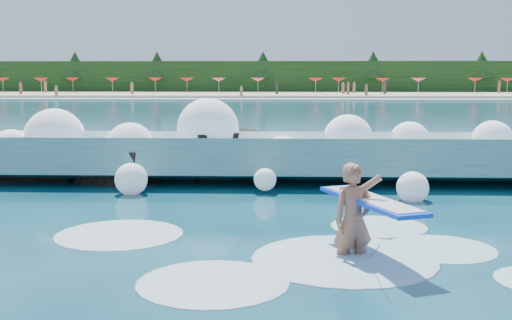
# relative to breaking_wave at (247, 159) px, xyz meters

# --- Properties ---
(ground) EXTENTS (200.00, 200.00, 0.00)m
(ground) POSITION_rel_breaking_wave_xyz_m (-1.05, -6.77, -0.60)
(ground) COLOR #082C41
(ground) RESTS_ON ground
(beach) EXTENTS (140.00, 20.00, 0.40)m
(beach) POSITION_rel_breaking_wave_xyz_m (-1.05, 71.23, -0.40)
(beach) COLOR tan
(beach) RESTS_ON ground
(wet_band) EXTENTS (140.00, 5.00, 0.08)m
(wet_band) POSITION_rel_breaking_wave_xyz_m (-1.05, 60.23, -0.56)
(wet_band) COLOR silver
(wet_band) RESTS_ON ground
(treeline) EXTENTS (140.00, 4.00, 5.00)m
(treeline) POSITION_rel_breaking_wave_xyz_m (-1.05, 81.23, 1.90)
(treeline) COLOR black
(treeline) RESTS_ON ground
(breaking_wave) EXTENTS (19.83, 3.02, 1.71)m
(breaking_wave) POSITION_rel_breaking_wave_xyz_m (0.00, 0.00, 0.00)
(breaking_wave) COLOR teal
(breaking_wave) RESTS_ON ground
(rock_cluster) EXTENTS (8.62, 3.66, 1.56)m
(rock_cluster) POSITION_rel_breaking_wave_xyz_m (-3.88, 0.29, -0.10)
(rock_cluster) COLOR black
(rock_cluster) RESTS_ON ground
(surfer_with_board) EXTENTS (1.51, 3.01, 1.89)m
(surfer_with_board) POSITION_rel_breaking_wave_xyz_m (2.22, -7.84, 0.10)
(surfer_with_board) COLOR #A0634B
(surfer_with_board) RESTS_ON ground
(wave_spray) EXTENTS (14.65, 4.54, 2.39)m
(wave_spray) POSITION_rel_breaking_wave_xyz_m (-1.13, -0.03, 0.52)
(wave_spray) COLOR white
(wave_spray) RESTS_ON ground
(surf_foam) EXTENTS (8.92, 5.67, 0.15)m
(surf_foam) POSITION_rel_breaking_wave_xyz_m (1.29, -7.59, -0.60)
(surf_foam) COLOR silver
(surf_foam) RESTS_ON ground
(beach_umbrellas) EXTENTS (113.20, 6.71, 0.50)m
(beach_umbrellas) POSITION_rel_breaking_wave_xyz_m (-1.22, 72.33, 1.65)
(beach_umbrellas) COLOR #147F6F
(beach_umbrellas) RESTS_ON ground
(beachgoers) EXTENTS (106.49, 12.41, 1.94)m
(beachgoers) POSITION_rel_breaking_wave_xyz_m (6.27, 69.49, 0.52)
(beachgoers) COLOR #3F332D
(beachgoers) RESTS_ON ground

